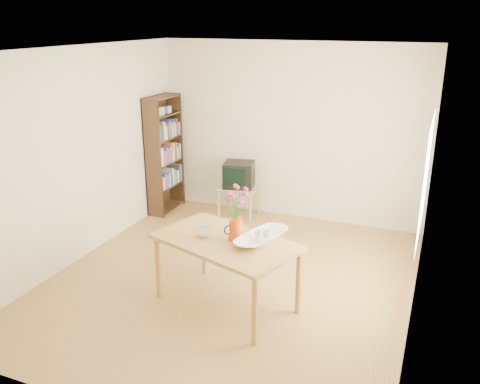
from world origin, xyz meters
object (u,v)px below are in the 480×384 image
at_px(bowl, 262,221).
at_px(television, 239,174).
at_px(table, 226,247).
at_px(mug, 204,232).
at_px(pitcher, 236,230).

height_order(bowl, television, bowl).
xyz_separation_m(table, television, (-0.86, 2.46, -0.02)).
height_order(table, mug, mug).
bearing_deg(television, pitcher, -81.66).
distance_m(pitcher, bowl, 0.29).
bearing_deg(television, bowl, -75.92).
bearing_deg(pitcher, mug, -125.38).
relative_size(pitcher, bowl, 0.50).
xyz_separation_m(pitcher, bowl, (0.26, 0.06, 0.11)).
relative_size(table, television, 3.19).
bearing_deg(table, pitcher, 55.77).
xyz_separation_m(mug, television, (-0.61, 2.47, -0.15)).
relative_size(table, mug, 12.25).
bearing_deg(bowl, television, 117.19).
bearing_deg(pitcher, table, -99.56).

